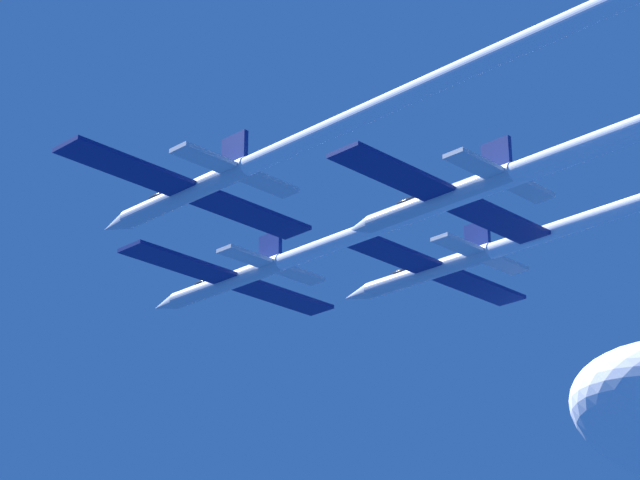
% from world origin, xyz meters
% --- Properties ---
extents(jet_lead, '(15.35, 46.73, 2.54)m').
position_xyz_m(jet_lead, '(0.74, -13.23, 0.30)').
color(jet_lead, silver).
extents(jet_left_wing, '(15.35, 50.83, 2.54)m').
position_xyz_m(jet_left_wing, '(-8.91, -22.71, 0.55)').
color(jet_left_wing, silver).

